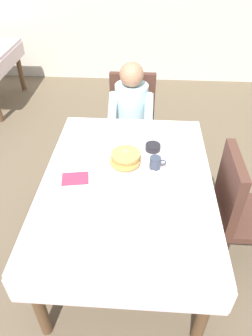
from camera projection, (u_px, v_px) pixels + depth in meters
The scene contains 14 objects.
ground_plane at pixel (127, 247), 2.48m from camera, with size 14.00×14.00×0.00m, color brown.
dining_table_main at pixel (127, 188), 2.07m from camera, with size 1.12×1.52×0.74m.
chair_diner at pixel (132, 116), 3.06m from camera, with size 0.44×0.45×0.93m.
diner_person at pixel (131, 112), 2.85m from camera, with size 0.40×0.43×1.12m.
chair_right_side at pixel (240, 206), 2.11m from camera, with size 0.45×0.44×0.93m.
plate_breakfast at pixel (125, 164), 2.11m from camera, with size 0.28×0.28×0.02m, color white.
breakfast_stack at pixel (126, 158), 2.08m from camera, with size 0.21×0.21×0.10m.
cup_coffee at pixel (155, 163), 2.07m from camera, with size 0.11×0.08×0.08m.
bowl_butter at pixel (153, 147), 2.25m from camera, with size 0.11×0.11×0.04m, color black.
syrup_pitcher at pixel (86, 145), 2.24m from camera, with size 0.08×0.08×0.07m.
fork_left_of_plate at pixel (97, 166), 2.11m from camera, with size 0.18×0.01×0.01m, color silver.
knife_right_of_plate at pixel (153, 168), 2.09m from camera, with size 0.20×0.01×0.01m, color silver.
spoon_near_edge at pixel (115, 197), 1.88m from camera, with size 0.15×0.01×0.01m, color silver.
napkin_folded at pixel (75, 179), 2.01m from camera, with size 0.17×0.12×0.01m, color #8C2D4C.
Camera 1 is at (0.09, -1.52, 2.06)m, focal length 33.10 mm.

